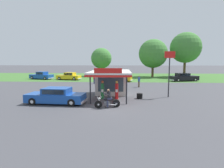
% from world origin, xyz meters
% --- Properties ---
extents(ground_plane, '(300.00, 300.00, 0.00)m').
position_xyz_m(ground_plane, '(0.00, 0.00, 0.00)').
color(ground_plane, '#424247').
extents(grass_verge_strip, '(120.00, 24.00, 0.01)m').
position_xyz_m(grass_verge_strip, '(0.00, 30.00, 0.00)').
color(grass_verge_strip, '#3D6B2D').
rests_on(grass_verge_strip, ground).
extents(service_station_kiosk, '(4.18, 7.16, 3.26)m').
position_xyz_m(service_station_kiosk, '(-0.02, 5.73, 1.68)').
color(service_station_kiosk, silver).
rests_on(service_station_kiosk, ground).
extents(gas_pump_nearside, '(0.44, 0.44, 1.94)m').
position_xyz_m(gas_pump_nearside, '(-0.74, 2.96, 0.88)').
color(gas_pump_nearside, slate).
rests_on(gas_pump_nearside, ground).
extents(gas_pump_offside, '(0.44, 0.44, 1.93)m').
position_xyz_m(gas_pump_offside, '(0.69, 2.96, 0.88)').
color(gas_pump_offside, slate).
rests_on(gas_pump_offside, ground).
extents(motorcycle_with_rider, '(2.11, 0.80, 1.58)m').
position_xyz_m(motorcycle_with_rider, '(0.03, -0.07, 0.65)').
color(motorcycle_with_rider, black).
rests_on(motorcycle_with_rider, ground).
extents(featured_classic_sedan, '(5.54, 2.29, 1.46)m').
position_xyz_m(featured_classic_sedan, '(-4.82, 1.20, 0.68)').
color(featured_classic_sedan, '#19479E').
rests_on(featured_classic_sedan, ground).
extents(parked_car_back_row_centre, '(5.49, 3.25, 1.62)m').
position_xyz_m(parked_car_back_row_centre, '(-16.16, 22.93, 0.72)').
color(parked_car_back_row_centre, '#19479E').
rests_on(parked_car_back_row_centre, ground).
extents(parked_car_back_row_far_right, '(5.77, 3.16, 1.56)m').
position_xyz_m(parked_car_back_row_far_right, '(13.36, 20.70, 0.72)').
color(parked_car_back_row_far_right, black).
rests_on(parked_car_back_row_far_right, ground).
extents(parked_car_second_row_spare, '(5.54, 3.12, 1.46)m').
position_xyz_m(parked_car_second_row_spare, '(0.60, 19.62, 0.68)').
color(parked_car_second_row_spare, gold).
rests_on(parked_car_second_row_spare, ground).
extents(parked_car_back_row_far_left, '(5.42, 2.81, 1.55)m').
position_xyz_m(parked_car_back_row_far_left, '(-9.85, 21.97, 0.70)').
color(parked_car_back_row_far_left, gold).
rests_on(parked_car_back_row_far_left, ground).
extents(bystander_chatting_near_pumps, '(0.34, 0.34, 1.73)m').
position_xyz_m(bystander_chatting_near_pumps, '(3.76, 11.89, 0.92)').
color(bystander_chatting_near_pumps, brown).
rests_on(bystander_chatting_near_pumps, ground).
extents(bystander_standing_back_lot, '(0.34, 0.34, 1.65)m').
position_xyz_m(bystander_standing_back_lot, '(-3.51, 15.58, 0.87)').
color(bystander_standing_back_lot, '#2D3351').
rests_on(bystander_standing_back_lot, ground).
extents(tree_oak_far_right, '(5.35, 5.45, 7.28)m').
position_xyz_m(tree_oak_far_right, '(-4.18, 32.07, 4.46)').
color(tree_oak_far_right, brown).
rests_on(tree_oak_far_right, ground).
extents(tree_oak_left, '(6.98, 6.98, 9.19)m').
position_xyz_m(tree_oak_left, '(8.91, 29.51, 5.52)').
color(tree_oak_left, brown).
rests_on(tree_oak_left, ground).
extents(tree_oak_right, '(7.41, 7.41, 10.86)m').
position_xyz_m(tree_oak_right, '(16.73, 30.20, 6.96)').
color(tree_oak_right, brown).
rests_on(tree_oak_right, ground).
extents(roadside_pole_sign, '(1.10, 0.12, 4.90)m').
position_xyz_m(roadside_pole_sign, '(6.24, 4.73, 3.33)').
color(roadside_pole_sign, black).
rests_on(roadside_pole_sign, ground).
extents(spare_tire_stack, '(0.60, 0.60, 0.54)m').
position_xyz_m(spare_tire_stack, '(3.05, 3.74, 0.27)').
color(spare_tire_stack, black).
rests_on(spare_tire_stack, ground).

